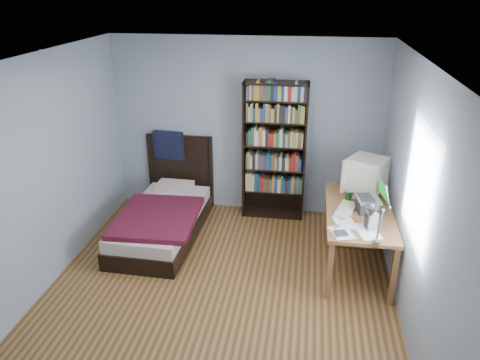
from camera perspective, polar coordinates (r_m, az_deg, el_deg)
The scene contains 14 objects.
room at distance 4.68m, azimuth -2.48°, elevation -0.90°, with size 4.20×4.24×2.50m.
desk at distance 6.07m, azimuth 13.74°, elevation -4.44°, with size 0.75×1.54×0.73m.
crt_monitor at distance 5.85m, azimuth 15.06°, elevation 0.73°, with size 0.59×0.54×0.49m.
laptop at distance 5.51m, azimuth 15.47°, elevation -2.63°, with size 0.37×0.36×0.40m.
desk_lamp at distance 4.30m, azimuth 15.87°, elevation -4.11°, with size 0.25×0.55×0.65m.
keyboard at distance 5.49m, azimuth 12.76°, elevation -3.55°, with size 0.17×0.44×0.03m, color beige.
speaker at distance 5.13m, azimuth 15.74°, elevation -4.82°, with size 0.10×0.10×0.20m, color gray.
soda_can at distance 5.71m, azimuth 13.07°, elevation -1.96°, with size 0.07×0.07×0.13m, color #083206.
mouse at distance 5.82m, azimuth 13.86°, elevation -2.06°, with size 0.06×0.11×0.04m, color silver.
phone_silver at distance 5.30m, azimuth 12.32°, elevation -4.57°, with size 0.05×0.10×0.02m, color silver.
phone_grey at distance 5.12m, azimuth 11.72°, elevation -5.58°, with size 0.04×0.09×0.02m, color gray.
external_drive at distance 4.98m, azimuth 12.20°, elevation -6.45°, with size 0.13×0.13×0.03m, color gray.
bookshelf at distance 6.52m, azimuth 4.21°, elevation 3.51°, with size 0.87×0.30×1.94m.
bed at distance 6.35m, azimuth -9.31°, elevation -4.36°, with size 1.03×2.02×1.16m.
Camera 1 is at (0.87, -4.19, 3.15)m, focal length 35.00 mm.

